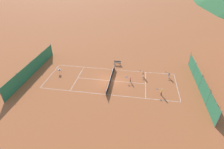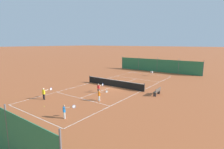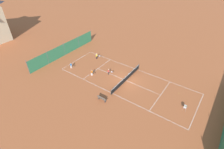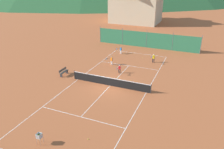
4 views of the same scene
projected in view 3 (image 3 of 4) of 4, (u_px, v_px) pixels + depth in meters
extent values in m
plane|color=#A8542D|center=(126.00, 81.00, 30.59)|extent=(600.00, 600.00, 0.00)
cube|color=white|center=(77.00, 60.00, 36.15)|extent=(8.25, 0.05, 0.01)
cube|color=white|center=(197.00, 110.00, 25.02)|extent=(8.25, 0.05, 0.01)
cube|color=white|center=(113.00, 93.00, 27.89)|extent=(0.05, 23.85, 0.01)
cube|color=white|center=(137.00, 70.00, 33.28)|extent=(0.05, 23.85, 0.01)
cube|color=white|center=(98.00, 69.00, 33.58)|extent=(8.20, 0.05, 0.01)
cube|color=white|center=(161.00, 95.00, 27.60)|extent=(8.20, 0.05, 0.01)
cube|color=white|center=(126.00, 81.00, 30.59)|extent=(0.05, 12.80, 0.01)
cylinder|color=#2D2D2D|center=(111.00, 93.00, 27.29)|extent=(0.08, 0.08, 1.06)
cylinder|color=#2D2D2D|center=(139.00, 66.00, 33.27)|extent=(0.08, 0.08, 1.06)
cube|color=black|center=(126.00, 78.00, 30.32)|extent=(9.10, 0.02, 0.91)
cube|color=white|center=(126.00, 76.00, 30.04)|extent=(9.10, 0.04, 0.06)
cube|color=#2D754C|center=(64.00, 50.00, 37.07)|extent=(17.20, 0.04, 2.60)
cylinder|color=#59595E|center=(28.00, 67.00, 31.33)|extent=(0.08, 0.08, 2.90)
cylinder|color=#59595E|center=(48.00, 57.00, 34.16)|extent=(0.08, 0.08, 2.90)
cylinder|color=#59595E|center=(64.00, 49.00, 36.98)|extent=(0.08, 0.08, 2.90)
cylinder|color=#59595E|center=(79.00, 42.00, 39.81)|extent=(0.08, 0.08, 2.90)
cylinder|color=#59595E|center=(91.00, 35.00, 42.64)|extent=(0.08, 0.08, 2.90)
cylinder|color=#59595E|center=(224.00, 139.00, 19.66)|extent=(0.08, 0.08, 2.90)
cylinder|color=black|center=(109.00, 73.00, 32.00)|extent=(0.09, 0.09, 0.52)
cylinder|color=black|center=(108.00, 73.00, 31.88)|extent=(0.09, 0.09, 0.52)
cube|color=red|center=(109.00, 71.00, 31.67)|extent=(0.27, 0.18, 0.40)
sphere|color=beige|center=(109.00, 70.00, 31.48)|extent=(0.16, 0.16, 0.16)
cylinder|color=beige|center=(109.00, 71.00, 31.78)|extent=(0.06, 0.06, 0.40)
cylinder|color=beige|center=(109.00, 71.00, 31.38)|extent=(0.12, 0.41, 0.06)
cylinder|color=black|center=(111.00, 72.00, 31.27)|extent=(0.05, 0.19, 0.03)
torus|color=#1E4CB2|center=(112.00, 72.00, 31.19)|extent=(0.06, 0.28, 0.28)
cylinder|color=silver|center=(112.00, 72.00, 31.19)|extent=(0.04, 0.25, 0.25)
cylinder|color=white|center=(72.00, 67.00, 33.66)|extent=(0.10, 0.10, 0.54)
cylinder|color=white|center=(71.00, 67.00, 33.58)|extent=(0.10, 0.10, 0.54)
cube|color=blue|center=(71.00, 65.00, 33.34)|extent=(0.30, 0.24, 0.42)
sphere|color=#A37556|center=(71.00, 63.00, 33.15)|extent=(0.16, 0.16, 0.16)
cylinder|color=#A37556|center=(72.00, 64.00, 33.41)|extent=(0.06, 0.06, 0.42)
cylinder|color=#A37556|center=(70.00, 65.00, 33.03)|extent=(0.22, 0.40, 0.06)
cylinder|color=black|center=(71.00, 65.00, 32.82)|extent=(0.10, 0.19, 0.03)
torus|color=#1E4CB2|center=(71.00, 66.00, 32.66)|extent=(0.13, 0.27, 0.28)
cylinder|color=silver|center=(71.00, 66.00, 32.66)|extent=(0.10, 0.23, 0.25)
cylinder|color=black|center=(97.00, 57.00, 36.47)|extent=(0.10, 0.10, 0.59)
cylinder|color=black|center=(96.00, 58.00, 36.34)|extent=(0.10, 0.10, 0.59)
cube|color=yellow|center=(97.00, 55.00, 36.10)|extent=(0.29, 0.18, 0.45)
sphere|color=beige|center=(97.00, 54.00, 35.90)|extent=(0.18, 0.18, 0.18)
cylinder|color=beige|center=(97.00, 55.00, 36.22)|extent=(0.07, 0.07, 0.45)
cylinder|color=beige|center=(97.00, 55.00, 35.77)|extent=(0.09, 0.46, 0.07)
cylinder|color=black|center=(98.00, 56.00, 35.63)|extent=(0.04, 0.21, 0.03)
torus|color=#1E4CB2|center=(99.00, 56.00, 35.53)|extent=(0.04, 0.28, 0.28)
cylinder|color=silver|center=(99.00, 56.00, 35.53)|extent=(0.02, 0.25, 0.25)
cylinder|color=white|center=(92.00, 74.00, 31.70)|extent=(0.10, 0.10, 0.56)
cylinder|color=white|center=(91.00, 74.00, 31.63)|extent=(0.10, 0.10, 0.56)
cube|color=orange|center=(92.00, 72.00, 31.37)|extent=(0.31, 0.26, 0.44)
sphere|color=#A37556|center=(92.00, 70.00, 31.17)|extent=(0.17, 0.17, 0.17)
cylinder|color=#A37556|center=(93.00, 72.00, 31.43)|extent=(0.06, 0.06, 0.44)
cylinder|color=#A37556|center=(91.00, 72.00, 31.05)|extent=(0.26, 0.42, 0.06)
cylinder|color=black|center=(92.00, 73.00, 30.82)|extent=(0.12, 0.19, 0.03)
torus|color=black|center=(92.00, 74.00, 30.65)|extent=(0.15, 0.26, 0.28)
cylinder|color=silver|center=(92.00, 74.00, 30.65)|extent=(0.12, 0.22, 0.25)
sphere|color=#CCE033|center=(86.00, 61.00, 35.89)|extent=(0.07, 0.07, 0.07)
sphere|color=#CCE033|center=(121.00, 72.00, 32.62)|extent=(0.07, 0.07, 0.07)
sphere|color=#CCE033|center=(179.00, 94.00, 27.79)|extent=(0.07, 0.07, 0.07)
sphere|color=#CCE033|center=(133.00, 70.00, 33.09)|extent=(0.07, 0.07, 0.07)
sphere|color=#CCE033|center=(116.00, 76.00, 31.60)|extent=(0.07, 0.07, 0.07)
cylinder|color=#B7B7BC|center=(185.00, 110.00, 24.70)|extent=(0.02, 0.02, 0.55)
cylinder|color=#B7B7BC|center=(186.00, 109.00, 24.92)|extent=(0.02, 0.02, 0.55)
cylinder|color=#B7B7BC|center=(183.00, 109.00, 24.86)|extent=(0.02, 0.02, 0.55)
cylinder|color=#B7B7BC|center=(184.00, 108.00, 25.08)|extent=(0.02, 0.02, 0.55)
cube|color=#B7B7BC|center=(185.00, 107.00, 24.72)|extent=(0.34, 0.34, 0.02)
cube|color=#B7B7BC|center=(187.00, 107.00, 24.55)|extent=(0.34, 0.02, 0.34)
cube|color=#B7B7BC|center=(184.00, 106.00, 24.71)|extent=(0.34, 0.02, 0.34)
cube|color=#B7B7BC|center=(185.00, 107.00, 24.52)|extent=(0.02, 0.34, 0.34)
cube|color=#B7B7BC|center=(186.00, 106.00, 24.74)|extent=(0.02, 0.34, 0.34)
sphere|color=#CCE033|center=(186.00, 107.00, 24.73)|extent=(0.07, 0.07, 0.07)
sphere|color=#CCE033|center=(185.00, 107.00, 24.66)|extent=(0.07, 0.07, 0.07)
sphere|color=#CCE033|center=(184.00, 107.00, 24.66)|extent=(0.07, 0.07, 0.07)
sphere|color=#CCE033|center=(185.00, 107.00, 24.70)|extent=(0.07, 0.07, 0.07)
sphere|color=#CCE033|center=(185.00, 106.00, 24.83)|extent=(0.07, 0.07, 0.07)
sphere|color=#CCE033|center=(185.00, 107.00, 24.67)|extent=(0.07, 0.07, 0.07)
sphere|color=#CCE033|center=(186.00, 107.00, 24.60)|extent=(0.07, 0.07, 0.07)
sphere|color=#CCE033|center=(186.00, 107.00, 24.61)|extent=(0.07, 0.07, 0.07)
sphere|color=#CCE033|center=(185.00, 107.00, 24.61)|extent=(0.07, 0.07, 0.07)
sphere|color=#CCE033|center=(186.00, 107.00, 24.72)|extent=(0.07, 0.07, 0.07)
sphere|color=#CCE033|center=(185.00, 107.00, 24.70)|extent=(0.07, 0.07, 0.07)
sphere|color=#CCE033|center=(185.00, 106.00, 24.75)|extent=(0.07, 0.07, 0.07)
sphere|color=#CCE033|center=(186.00, 106.00, 24.66)|extent=(0.07, 0.07, 0.07)
sphere|color=#CCE033|center=(185.00, 106.00, 24.74)|extent=(0.07, 0.07, 0.07)
sphere|color=#CCE033|center=(185.00, 107.00, 24.55)|extent=(0.07, 0.07, 0.07)
sphere|color=#CCE033|center=(185.00, 107.00, 24.58)|extent=(0.07, 0.07, 0.07)
sphere|color=#CCE033|center=(185.00, 106.00, 24.73)|extent=(0.07, 0.07, 0.07)
sphere|color=#CCE033|center=(185.00, 107.00, 24.56)|extent=(0.07, 0.07, 0.07)
cube|color=#51473D|center=(102.00, 98.00, 26.37)|extent=(0.36, 1.50, 0.05)
cube|color=#51473D|center=(101.00, 98.00, 26.11)|extent=(0.04, 1.50, 0.28)
cube|color=#333338|center=(99.00, 98.00, 26.78)|extent=(0.32, 0.06, 0.44)
cube|color=#333338|center=(105.00, 101.00, 26.22)|extent=(0.32, 0.06, 0.44)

